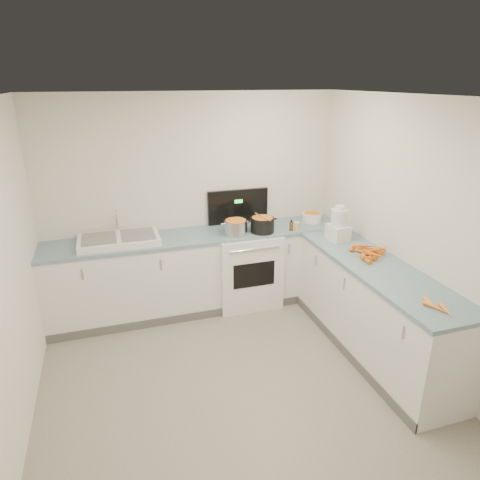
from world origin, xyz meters
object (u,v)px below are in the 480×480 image
object	(u,v)px
sink	(119,239)
black_pot	(262,226)
mixing_bowl	(312,217)
stove	(245,266)
spice_jar	(296,227)
food_processor	(338,225)
steel_pot	(236,228)
extract_bottle	(291,226)

from	to	relation	value
sink	black_pot	bearing A→B (deg)	-5.23
black_pot	mixing_bowl	world-z (taller)	black_pot
stove	spice_jar	size ratio (longest dim) A/B	15.83
sink	stove	bearing A→B (deg)	-0.62
sink	food_processor	distance (m)	2.42
stove	sink	world-z (taller)	stove
steel_pot	spice_jar	xyz separation A→B (m)	(0.73, -0.07, -0.03)
extract_bottle	food_processor	size ratio (longest dim) A/B	0.28
mixing_bowl	stove	bearing A→B (deg)	-177.01
steel_pot	spice_jar	distance (m)	0.73
steel_pot	sink	bearing A→B (deg)	173.64
stove	black_pot	bearing A→B (deg)	-38.29
steel_pot	food_processor	bearing A→B (deg)	-25.91
food_processor	extract_bottle	bearing A→B (deg)	129.87
food_processor	mixing_bowl	bearing A→B (deg)	88.41
steel_pot	extract_bottle	xyz separation A→B (m)	(0.67, -0.06, -0.02)
stove	black_pot	xyz separation A→B (m)	(0.17, -0.13, 0.54)
stove	extract_bottle	size ratio (longest dim) A/B	12.45
sink	spice_jar	xyz separation A→B (m)	(2.02, -0.21, 0.01)
mixing_bowl	extract_bottle	xyz separation A→B (m)	(-0.39, -0.24, -0.00)
stove	food_processor	distance (m)	1.25
steel_pot	spice_jar	bearing A→B (deg)	-5.44
black_pot	food_processor	distance (m)	0.87
stove	food_processor	bearing A→B (deg)	-35.73
black_pot	food_processor	bearing A→B (deg)	-35.10
sink	mixing_bowl	xyz separation A→B (m)	(2.34, 0.03, 0.02)
extract_bottle	black_pot	bearing A→B (deg)	170.25
stove	food_processor	world-z (taller)	stove
stove	extract_bottle	bearing A→B (deg)	-20.57
extract_bottle	food_processor	bearing A→B (deg)	-50.13
black_pot	steel_pot	bearing A→B (deg)	179.33
mixing_bowl	sink	bearing A→B (deg)	-179.24
mixing_bowl	food_processor	distance (m)	0.69
stove	steel_pot	bearing A→B (deg)	-140.62
extract_bottle	stove	bearing A→B (deg)	159.43
sink	extract_bottle	bearing A→B (deg)	-6.02
stove	black_pot	distance (m)	0.58
sink	mixing_bowl	size ratio (longest dim) A/B	3.55
stove	mixing_bowl	xyz separation A→B (m)	(0.89, 0.05, 0.52)
extract_bottle	food_processor	world-z (taller)	food_processor
sink	spice_jar	size ratio (longest dim) A/B	10.01
stove	spice_jar	world-z (taller)	stove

